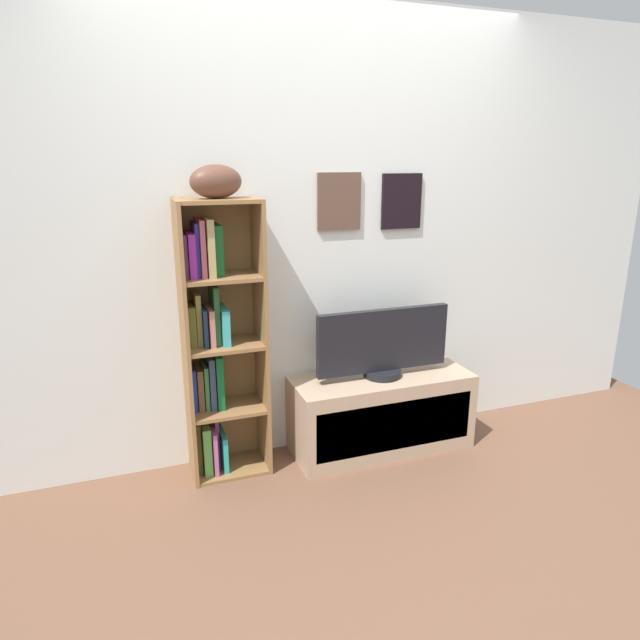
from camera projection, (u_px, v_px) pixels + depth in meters
ground at (396, 557)px, 2.50m from camera, size 5.20×5.20×0.04m
back_wall at (313, 239)px, 3.16m from camera, size 4.80×0.08×2.52m
bookshelf at (215, 344)px, 2.98m from camera, size 0.42×0.28×1.51m
football at (216, 181)px, 2.73m from camera, size 0.31×0.24×0.16m
tv_stand at (381, 412)px, 3.35m from camera, size 1.08×0.40×0.46m
television at (383, 344)px, 3.23m from camera, size 0.81×0.22×0.41m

